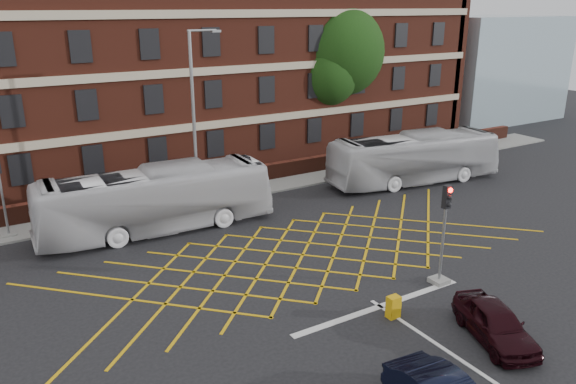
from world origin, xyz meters
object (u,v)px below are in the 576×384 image
bus_left (156,200)px  deciduous_tree (337,58)px  car_maroon (495,323)px  utility_cabinet (393,307)px  traffic_light_near (443,244)px  street_lamp (197,151)px  traffic_light_far (4,204)px  bus_right (414,158)px

bus_left → deciduous_tree: size_ratio=1.06×
car_maroon → deciduous_tree: 28.11m
deciduous_tree → utility_cabinet: 26.53m
bus_left → utility_cabinet: bus_left is taller
car_maroon → traffic_light_near: (1.50, 4.00, 1.10)m
deciduous_tree → street_lamp: deciduous_tree is taller
car_maroon → utility_cabinet: 3.55m
traffic_light_far → street_lamp: bearing=-8.7°
bus_left → deciduous_tree: (17.87, 9.19, 5.50)m
bus_left → street_lamp: (2.94, 1.55, 1.81)m
bus_right → deciduous_tree: deciduous_tree is taller
street_lamp → utility_cabinet: street_lamp is taller
bus_right → traffic_light_far: bearing=89.6°
deciduous_tree → traffic_light_near: size_ratio=2.63×
bus_left → car_maroon: bearing=-154.3°
bus_right → traffic_light_near: bearing=149.6°
bus_left → traffic_light_near: 14.23m
traffic_light_near → deciduous_tree: bearing=64.9°
traffic_light_far → street_lamp: (9.63, -1.47, 1.70)m
bus_left → car_maroon: 17.07m
traffic_light_far → street_lamp: street_lamp is taller
traffic_light_near → utility_cabinet: size_ratio=5.00×
bus_right → traffic_light_near: 14.13m
street_lamp → car_maroon: bearing=-78.1°
bus_left → traffic_light_far: traffic_light_far is taller
deciduous_tree → bus_right: bearing=-95.2°
traffic_light_near → street_lamp: 14.33m
deciduous_tree → utility_cabinet: (-13.27, -21.97, -6.73)m
street_lamp → utility_cabinet: 14.74m
bus_right → utility_cabinet: bearing=142.8°
traffic_light_far → bus_left: bearing=-24.3°
traffic_light_far → utility_cabinet: bearing=-54.5°
bus_right → traffic_light_near: traffic_light_near is taller
traffic_light_far → traffic_light_near: bearing=-44.9°
bus_left → utility_cabinet: 13.63m
bus_right → street_lamp: size_ratio=1.18×
bus_right → car_maroon: bearing=153.8°
utility_cabinet → traffic_light_near: bearing=17.0°
bus_left → car_maroon: (6.58, -15.72, -0.99)m
bus_left → bus_right: (16.97, -0.73, -0.03)m
car_maroon → traffic_light_far: traffic_light_far is taller
bus_left → traffic_light_far: size_ratio=2.78×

